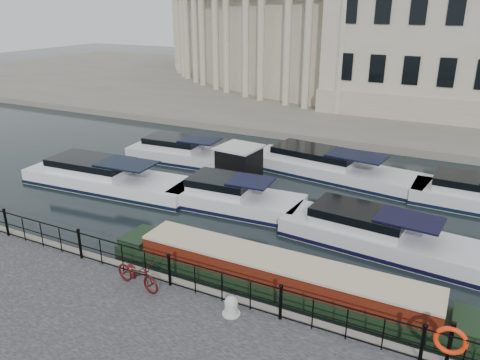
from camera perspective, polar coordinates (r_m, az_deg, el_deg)
name	(u,v)px	position (r m, az deg, el deg)	size (l,w,h in m)	color
ground_plane	(205,268)	(18.24, -4.31, -10.61)	(160.00, 160.00, 0.00)	black
far_bank	(390,94)	(53.69, 17.86, 9.91)	(120.00, 42.00, 0.55)	#6B665B
railing	(169,268)	(16.03, -8.62, -10.60)	(24.14, 0.14, 1.22)	black
civic_building	(380,30)	(48.90, 16.65, 17.08)	(53.55, 31.84, 16.85)	#ADA38C
bicycle	(138,274)	(16.21, -12.38, -11.10)	(0.67, 1.91, 1.01)	#410B0B
mooring_bollard	(231,306)	(14.73, -1.08, -15.11)	(0.56, 0.56, 0.63)	beige
life_ring_post	(450,341)	(13.70, 24.27, -17.48)	(0.84, 0.21, 1.37)	black
narrowboat	(280,281)	(16.83, 4.88, -12.12)	(13.38, 1.82, 1.50)	black
harbour_hut	(239,166)	(26.11, -0.10, 1.70)	(3.18, 2.74, 2.18)	#6B665B
cabin_cruisers	(265,186)	(24.93, 3.11, -0.71)	(26.45, 11.05, 1.99)	white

